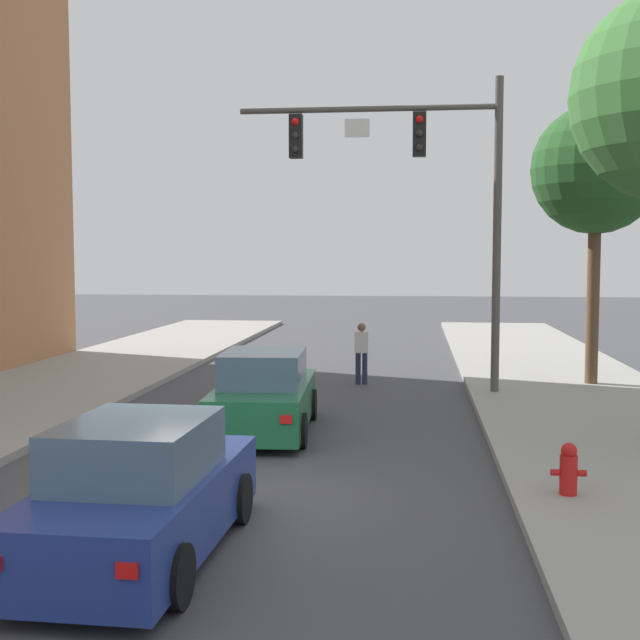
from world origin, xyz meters
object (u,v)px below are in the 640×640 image
car_lead_green (264,396)px  traffic_signal_mast (423,176)px  street_tree_second (596,171)px  fire_hydrant (569,469)px  car_following_blue (141,495)px  pedestrian_crossing_road (362,350)px

car_lead_green → traffic_signal_mast: bearing=56.4°
car_lead_green → street_tree_second: 10.80m
fire_hydrant → car_following_blue: bearing=-153.6°
traffic_signal_mast → street_tree_second: (4.36, 1.58, 0.24)m
fire_hydrant → street_tree_second: (2.43, 10.31, 5.06)m
traffic_signal_mast → car_following_blue: size_ratio=1.75×
street_tree_second → fire_hydrant: bearing=-103.2°
traffic_signal_mast → car_following_blue: 12.63m
traffic_signal_mast → pedestrian_crossing_road: size_ratio=4.57×
pedestrian_crossing_road → car_lead_green: bearing=-103.3°
car_following_blue → fire_hydrant: (5.17, 2.57, -0.22)m
car_following_blue → fire_hydrant: size_ratio=5.95×
car_lead_green → car_following_blue: size_ratio=1.01×
pedestrian_crossing_road → fire_hydrant: 11.00m
car_following_blue → street_tree_second: bearing=59.5°
fire_hydrant → pedestrian_crossing_road: bearing=108.6°
street_tree_second → traffic_signal_mast: bearing=-160.1°
fire_hydrant → street_tree_second: bearing=76.8°
traffic_signal_mast → pedestrian_crossing_road: traffic_signal_mast is taller
traffic_signal_mast → car_lead_green: 7.19m
fire_hydrant → street_tree_second: size_ratio=0.10×
car_lead_green → street_tree_second: street_tree_second is taller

